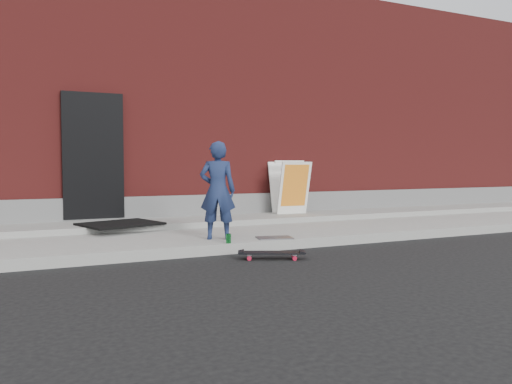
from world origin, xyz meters
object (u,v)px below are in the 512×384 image
child (218,190)px  pizza_sign (290,187)px  skateboard (272,253)px  soda_can (228,238)px

child → pizza_sign: child is taller
skateboard → pizza_sign: 3.75m
pizza_sign → child: bearing=-138.0°
child → pizza_sign: size_ratio=1.33×
child → pizza_sign: 3.14m
skateboard → child: bearing=110.4°
child → skateboard: size_ratio=1.65×
child → skateboard: bearing=135.2°
child → pizza_sign: bearing=-113.2°
child → soda_can: bearing=115.5°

